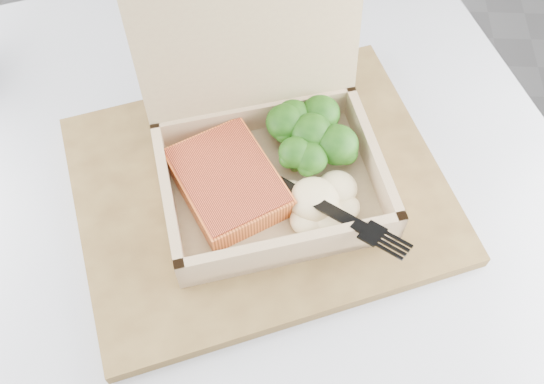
{
  "coord_description": "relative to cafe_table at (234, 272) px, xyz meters",
  "views": [
    {
      "loc": [
        -0.5,
        0.09,
        1.3
      ],
      "look_at": [
        -0.51,
        0.41,
        0.77
      ],
      "focal_mm": 40.0,
      "sensor_mm": 36.0,
      "label": 1
    }
  ],
  "objects": [
    {
      "name": "serving_tray",
      "position": [
        0.04,
        0.01,
        0.2
      ],
      "size": [
        0.47,
        0.43,
        0.02
      ],
      "primitive_type": "cube",
      "rotation": [
        0.0,
        0.0,
        0.35
      ],
      "color": "brown",
      "rests_on": "cafe_table"
    },
    {
      "name": "takeout_container",
      "position": [
        0.04,
        0.04,
        0.26
      ],
      "size": [
        0.27,
        0.26,
        0.22
      ],
      "rotation": [
        0.0,
        0.0,
        0.27
      ],
      "color": "tan",
      "rests_on": "serving_tray"
    },
    {
      "name": "receipt",
      "position": [
        -0.04,
        0.19,
        0.19
      ],
      "size": [
        0.08,
        0.15,
        0.0
      ],
      "primitive_type": "cube",
      "rotation": [
        0.0,
        0.0,
        -0.0
      ],
      "color": "white",
      "rests_on": "cafe_table"
    },
    {
      "name": "broccoli_pile",
      "position": [
        0.09,
        0.06,
        0.23
      ],
      "size": [
        0.11,
        0.11,
        0.04
      ],
      "primitive_type": null,
      "color": "#2C6616",
      "rests_on": "takeout_container"
    },
    {
      "name": "plastic_fork",
      "position": [
        0.08,
        -0.01,
        0.24
      ],
      "size": [
        0.14,
        0.12,
        0.03
      ],
      "rotation": [
        0.0,
        0.0,
        4.06
      ],
      "color": "black",
      "rests_on": "mashed_potatoes"
    },
    {
      "name": "mashed_potatoes",
      "position": [
        0.1,
        -0.02,
        0.23
      ],
      "size": [
        0.08,
        0.07,
        0.03
      ],
      "primitive_type": "ellipsoid",
      "color": "beige",
      "rests_on": "takeout_container"
    },
    {
      "name": "salmon_fillet",
      "position": [
        0.01,
        0.0,
        0.23
      ],
      "size": [
        0.14,
        0.15,
        0.03
      ],
      "primitive_type": "cube",
      "rotation": [
        0.0,
        0.0,
        0.54
      ],
      "color": "orange",
      "rests_on": "takeout_container"
    },
    {
      "name": "cafe_table",
      "position": [
        0.0,
        0.0,
        0.0
      ],
      "size": [
        1.02,
        1.02,
        0.73
      ],
      "rotation": [
        0.0,
        0.0,
        0.35
      ],
      "color": "black",
      "rests_on": "floor"
    }
  ]
}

